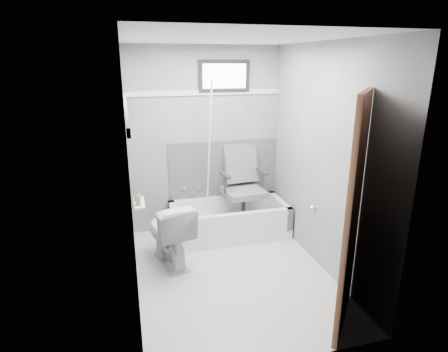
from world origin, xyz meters
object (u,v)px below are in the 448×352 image
object	(u,v)px
soap_bottle_a	(138,200)
soap_bottle_b	(137,195)
toilet	(169,233)
office_chair	(244,186)
door	(405,228)
bathtub	(229,220)

from	to	relation	value
soap_bottle_a	soap_bottle_b	distance (m)	0.14
toilet	soap_bottle_b	world-z (taller)	soap_bottle_b
office_chair	door	bearing A→B (deg)	-81.51
office_chair	soap_bottle_b	world-z (taller)	office_chair
soap_bottle_a	toilet	bearing A→B (deg)	55.32
office_chair	toilet	world-z (taller)	office_chair
toilet	soap_bottle_b	xyz separation A→B (m)	(-0.32, -0.32, 0.59)
bathtub	soap_bottle_b	xyz separation A→B (m)	(-1.16, -0.85, 0.75)
bathtub	soap_bottle_a	distance (m)	1.70
door	soap_bottle_b	size ratio (longest dim) A/B	21.36
soap_bottle_a	soap_bottle_b	bearing A→B (deg)	90.00
bathtub	door	size ratio (longest dim) A/B	0.75
door	soap_bottle_a	distance (m)	2.28
bathtub	toilet	bearing A→B (deg)	-148.01
bathtub	toilet	size ratio (longest dim) A/B	2.00
office_chair	toilet	bearing A→B (deg)	-156.44
office_chair	toilet	size ratio (longest dim) A/B	1.37
toilet	soap_bottle_a	xyz separation A→B (m)	(-0.32, -0.46, 0.60)
soap_bottle_b	bathtub	bearing A→B (deg)	36.13
office_chair	door	world-z (taller)	door
toilet	soap_bottle_b	size ratio (longest dim) A/B	8.01
bathtub	toilet	xyz separation A→B (m)	(-0.84, -0.53, 0.16)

